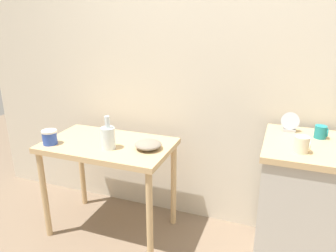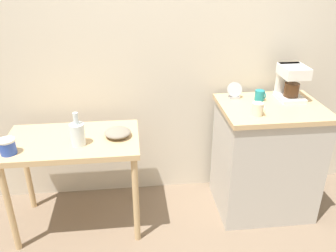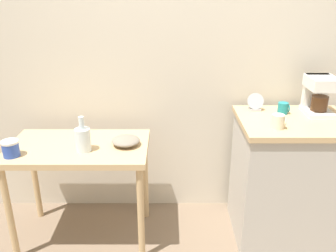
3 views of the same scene
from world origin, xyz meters
The scene contains 11 objects.
ground_plane centered at (0.00, 0.00, 0.00)m, with size 8.00×8.00×0.00m, color #7A6651.
back_wall centered at (0.10, 0.43, 1.40)m, with size 4.40×0.10×2.80m, color beige.
wooden_table centered at (-0.71, -0.03, 0.63)m, with size 0.92×0.55×0.73m.
kitchen_counter centered at (0.73, 0.02, 0.45)m, with size 0.75×0.59×0.89m.
bowl_stoneware centered at (-0.39, -0.03, 0.76)m, with size 0.18×0.18×0.06m.
glass_carafe_vase centered at (-0.65, -0.11, 0.81)m, with size 0.10×0.10×0.23m.
canister_enamel centered at (-1.08, -0.19, 0.78)m, with size 0.11×0.11×0.10m.
coffee_maker centered at (0.91, 0.15, 1.03)m, with size 0.18×0.22×0.26m.
mug_dark_teal centered at (0.68, 0.14, 0.93)m, with size 0.08×0.07×0.08m.
mug_small_cream centered at (0.57, -0.13, 0.94)m, with size 0.08×0.08×0.09m.
table_clock centered at (0.50, 0.20, 0.95)m, with size 0.11×0.06×0.12m.
Camera 3 is at (-0.11, -2.17, 1.72)m, focal length 38.13 mm.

